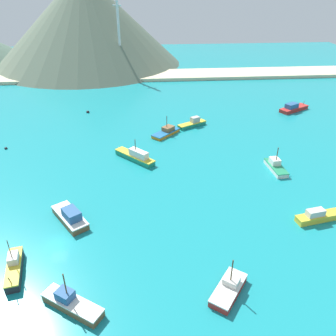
# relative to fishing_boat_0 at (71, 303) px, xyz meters

# --- Properties ---
(ground) EXTENTS (260.00, 280.00, 0.50)m
(ground) POSITION_rel_fishing_boat_0_xyz_m (-4.17, 41.96, -1.08)
(ground) COLOR teal
(fishing_boat_0) EXTENTS (8.37, 6.59, 5.69)m
(fishing_boat_0) POSITION_rel_fishing_boat_0_xyz_m (0.00, 0.00, 0.00)
(fishing_boat_0) COLOR brown
(fishing_boat_0) RESTS_ON ground
(fishing_boat_1) EXTENTS (3.01, 7.57, 5.07)m
(fishing_boat_1) POSITION_rel_fishing_boat_0_xyz_m (37.81, 31.99, -0.04)
(fishing_boat_1) COLOR silver
(fishing_boat_1) RESTS_ON ground
(fishing_boat_4) EXTENTS (9.15, 9.35, 5.13)m
(fishing_boat_4) POSITION_rel_fishing_boat_0_xyz_m (8.02, 38.58, 0.20)
(fishing_boat_4) COLOR #198466
(fishing_boat_4) RESTS_ON ground
(fishing_boat_5) EXTENTS (8.74, 3.54, 2.29)m
(fishing_boat_5) POSITION_rel_fishing_boat_0_xyz_m (38.93, 14.51, -0.01)
(fishing_boat_5) COLOR gold
(fishing_boat_5) RESTS_ON ground
(fishing_boat_6) EXTENTS (7.30, 8.79, 2.75)m
(fishing_boat_6) POSITION_rel_fishing_boat_0_xyz_m (-2.96, 17.56, 0.17)
(fishing_boat_6) COLOR brown
(fishing_boat_6) RESTS_ON ground
(fishing_boat_7) EXTENTS (8.34, 5.84, 2.49)m
(fishing_boat_7) POSITION_rel_fishing_boat_0_xyz_m (23.55, 57.17, -0.02)
(fishing_boat_7) COLOR #198466
(fishing_boat_7) RESTS_ON ground
(fishing_boat_8) EXTENTS (6.20, 7.05, 5.48)m
(fishing_boat_8) POSITION_rel_fishing_boat_0_xyz_m (20.15, 0.72, -0.10)
(fishing_boat_8) COLOR red
(fishing_boat_8) RESTS_ON ground
(fishing_boat_9) EXTENTS (10.35, 7.62, 2.47)m
(fishing_boat_9) POSITION_rel_fishing_boat_0_xyz_m (55.92, 66.71, 0.05)
(fishing_boat_9) COLOR red
(fishing_boat_9) RESTS_ON ground
(fishing_boat_10) EXTENTS (7.91, 8.08, 5.05)m
(fishing_boat_10) POSITION_rel_fishing_boat_0_xyz_m (15.93, 52.20, -0.14)
(fishing_boat_10) COLOR orange
(fishing_boat_10) RESTS_ON ground
(fishing_boat_11) EXTENTS (3.40, 7.89, 5.52)m
(fishing_boat_11) POSITION_rel_fishing_boat_0_xyz_m (-8.92, 6.62, 0.06)
(fishing_boat_11) COLOR #232328
(fishing_boat_11) RESTS_ON ground
(buoy_0) EXTENTS (0.72, 0.72, 0.72)m
(buoy_0) POSITION_rel_fishing_boat_0_xyz_m (-23.07, 46.86, -0.70)
(buoy_0) COLOR #232328
(buoy_0) RESTS_ON ground
(buoy_1) EXTENTS (0.96, 0.96, 0.96)m
(buoy_1) POSITION_rel_fishing_boat_0_xyz_m (-6.47, 70.13, -0.66)
(buoy_1) COLOR #232328
(buoy_1) RESTS_ON ground
(beach_strip) EXTENTS (247.00, 14.72, 1.20)m
(beach_strip) POSITION_rel_fishing_boat_0_xyz_m (-4.17, 109.76, -0.23)
(beach_strip) COLOR beige
(beach_strip) RESTS_ON ground
(hill_central) EXTENTS (82.90, 82.90, 38.24)m
(hill_central) POSITION_rel_fishing_boat_0_xyz_m (-13.13, 135.56, 18.29)
(hill_central) COLOR #60705B
(hill_central) RESTS_ON ground
(radio_tower) EXTENTS (3.21, 2.57, 32.12)m
(radio_tower) POSITION_rel_fishing_boat_0_xyz_m (2.19, 112.14, 15.55)
(radio_tower) COLOR silver
(radio_tower) RESTS_ON ground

